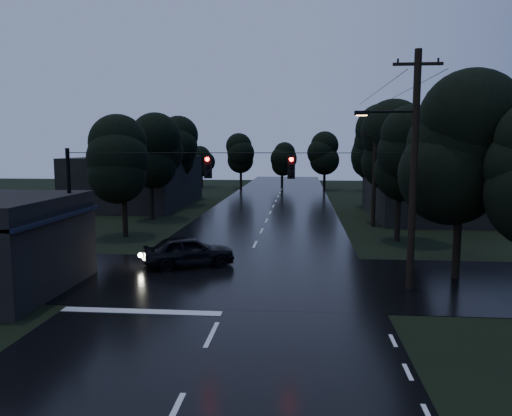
# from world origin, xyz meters

# --- Properties ---
(main_road) EXTENTS (12.00, 120.00, 0.02)m
(main_road) POSITION_xyz_m (0.00, 30.00, 0.00)
(main_road) COLOR black
(main_road) RESTS_ON ground
(cross_street) EXTENTS (60.00, 9.00, 0.02)m
(cross_street) POSITION_xyz_m (0.00, 12.00, 0.00)
(cross_street) COLOR black
(cross_street) RESTS_ON ground
(building_far_right) EXTENTS (10.00, 14.00, 4.40)m
(building_far_right) POSITION_xyz_m (14.00, 34.00, 2.20)
(building_far_right) COLOR black
(building_far_right) RESTS_ON ground
(building_far_left) EXTENTS (10.00, 16.00, 5.00)m
(building_far_left) POSITION_xyz_m (-14.00, 40.00, 2.50)
(building_far_left) COLOR black
(building_far_left) RESTS_ON ground
(utility_pole_main) EXTENTS (3.50, 0.30, 10.00)m
(utility_pole_main) POSITION_xyz_m (7.41, 11.00, 5.26)
(utility_pole_main) COLOR black
(utility_pole_main) RESTS_ON ground
(utility_pole_far) EXTENTS (2.00, 0.30, 7.50)m
(utility_pole_far) POSITION_xyz_m (8.30, 28.00, 3.88)
(utility_pole_far) COLOR black
(utility_pole_far) RESTS_ON ground
(anchor_pole_left) EXTENTS (0.18, 0.18, 6.00)m
(anchor_pole_left) POSITION_xyz_m (-7.50, 11.00, 3.00)
(anchor_pole_left) COLOR black
(anchor_pole_left) RESTS_ON ground
(span_signals) EXTENTS (15.00, 0.37, 1.12)m
(span_signals) POSITION_xyz_m (0.56, 10.99, 5.24)
(span_signals) COLOR black
(span_signals) RESTS_ON ground
(tree_corner_near) EXTENTS (4.48, 4.48, 9.44)m
(tree_corner_near) POSITION_xyz_m (10.00, 13.00, 5.99)
(tree_corner_near) COLOR black
(tree_corner_near) RESTS_ON ground
(tree_left_a) EXTENTS (3.92, 3.92, 8.26)m
(tree_left_a) POSITION_xyz_m (-9.00, 22.00, 5.24)
(tree_left_a) COLOR black
(tree_left_a) RESTS_ON ground
(tree_left_b) EXTENTS (4.20, 4.20, 8.85)m
(tree_left_b) POSITION_xyz_m (-9.60, 30.00, 5.62)
(tree_left_b) COLOR black
(tree_left_b) RESTS_ON ground
(tree_left_c) EXTENTS (4.48, 4.48, 9.44)m
(tree_left_c) POSITION_xyz_m (-10.20, 40.00, 5.99)
(tree_left_c) COLOR black
(tree_left_c) RESTS_ON ground
(tree_right_a) EXTENTS (4.20, 4.20, 8.85)m
(tree_right_a) POSITION_xyz_m (9.00, 22.00, 5.62)
(tree_right_a) COLOR black
(tree_right_a) RESTS_ON ground
(tree_right_b) EXTENTS (4.48, 4.48, 9.44)m
(tree_right_b) POSITION_xyz_m (9.60, 30.00, 5.99)
(tree_right_b) COLOR black
(tree_right_b) RESTS_ON ground
(tree_right_c) EXTENTS (4.76, 4.76, 10.03)m
(tree_right_c) POSITION_xyz_m (10.20, 40.00, 6.37)
(tree_right_c) COLOR black
(tree_right_c) RESTS_ON ground
(car) EXTENTS (4.99, 3.55, 1.58)m
(car) POSITION_xyz_m (-2.84, 14.13, 0.79)
(car) COLOR black
(car) RESTS_ON ground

